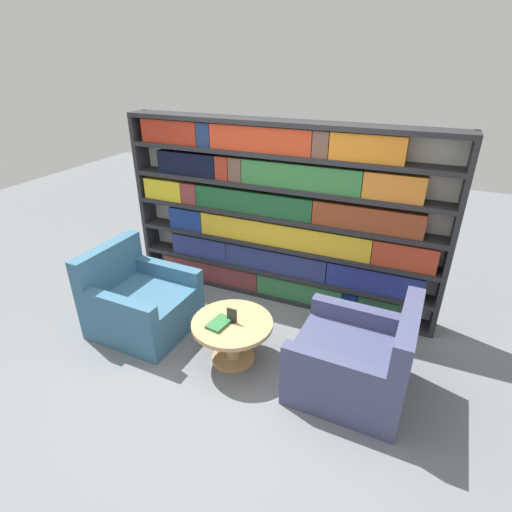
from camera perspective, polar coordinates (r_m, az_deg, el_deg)
name	(u,v)px	position (r m, az deg, el deg)	size (l,w,h in m)	color
ground_plane	(224,366)	(3.91, -4.57, -15.40)	(14.00, 14.00, 0.00)	slate
bookshelf	(278,217)	(4.46, 3.19, 5.65)	(3.58, 0.30, 2.04)	silver
armchair_left	(140,303)	(4.38, -16.21, -6.47)	(0.96, 0.91, 0.89)	#386684
armchair_right	(355,362)	(3.59, 13.98, -14.49)	(0.97, 0.91, 0.89)	#42476B
coffee_table	(233,333)	(3.78, -3.38, -10.87)	(0.75, 0.75, 0.44)	tan
table_sign	(232,316)	(3.67, -3.45, -8.60)	(0.10, 0.06, 0.14)	black
stray_book	(219,323)	(3.67, -5.26, -9.52)	(0.19, 0.26, 0.03)	#2D703D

